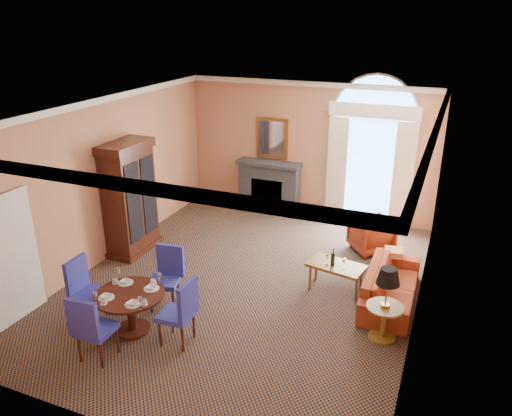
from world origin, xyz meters
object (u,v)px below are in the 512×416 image
at_px(coffee_table, 336,267).
at_px(side_table, 386,295).
at_px(armchair, 371,235).
at_px(armoire, 129,200).
at_px(dining_table, 130,303).
at_px(sofa, 391,285).

relative_size(coffee_table, side_table, 0.91).
bearing_deg(armchair, armoire, -17.64).
height_order(dining_table, side_table, side_table).
bearing_deg(armchair, sofa, 70.49).
xyz_separation_m(armoire, side_table, (5.32, -1.10, -0.36)).
distance_m(sofa, armchair, 1.95).
height_order(armoire, armchair, armoire).
relative_size(armchair, side_table, 0.67).
distance_m(dining_table, side_table, 3.88).
bearing_deg(armchair, dining_table, 15.89).
bearing_deg(side_table, sofa, 92.53).
xyz_separation_m(sofa, coffee_table, (-0.97, -0.01, 0.16)).
height_order(dining_table, armchair, dining_table).
bearing_deg(side_table, coffee_table, 132.26).
relative_size(sofa, side_table, 1.75).
bearing_deg(sofa, coffee_table, 89.72).
height_order(sofa, coffee_table, coffee_table).
relative_size(dining_table, sofa, 0.52).
distance_m(sofa, coffee_table, 0.98).
bearing_deg(dining_table, armchair, 55.54).
bearing_deg(side_table, armoire, 168.34).
relative_size(armoire, side_table, 1.98).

